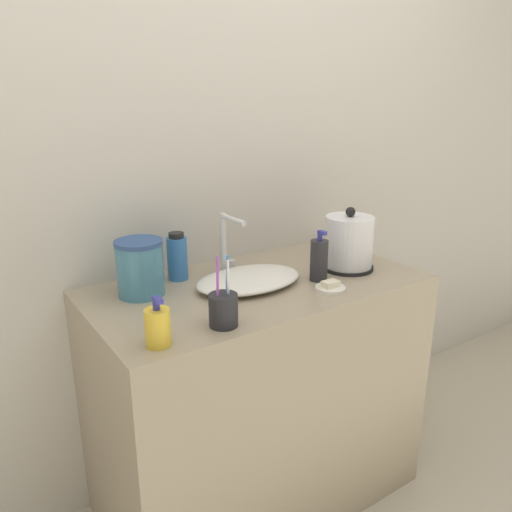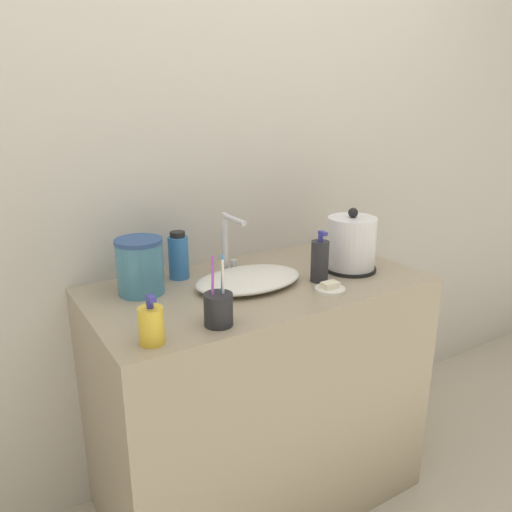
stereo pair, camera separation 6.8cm
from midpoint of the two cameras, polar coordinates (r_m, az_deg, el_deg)
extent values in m
cube|color=beige|center=(1.87, -3.89, 12.09)|extent=(6.00, 0.04, 2.60)
cube|color=gray|center=(1.90, 1.39, -15.62)|extent=(1.14, 0.60, 0.88)
ellipsoid|color=silver|center=(1.67, 0.33, -2.69)|extent=(0.38, 0.25, 0.05)
cylinder|color=silver|center=(1.78, -2.49, 1.50)|extent=(0.02, 0.02, 0.22)
cylinder|color=silver|center=(1.70, -1.39, 4.21)|extent=(0.02, 0.14, 0.02)
cylinder|color=silver|center=(1.82, -1.49, -1.03)|extent=(0.02, 0.02, 0.04)
cylinder|color=black|center=(1.87, 11.69, -1.38)|extent=(0.19, 0.19, 0.01)
cylinder|color=silver|center=(1.84, 11.87, 1.34)|extent=(0.18, 0.18, 0.20)
sphere|color=black|center=(1.81, 12.10, 4.86)|extent=(0.04, 0.04, 0.04)
cylinder|color=#232328|center=(1.38, -2.91, -6.15)|extent=(0.08, 0.08, 0.09)
cylinder|color=#B24CCC|center=(1.36, -3.55, -3.37)|extent=(0.03, 0.03, 0.16)
cylinder|color=#338CE0|center=(1.36, -2.46, -3.16)|extent=(0.01, 0.02, 0.17)
cylinder|color=white|center=(1.36, -2.35, -3.46)|extent=(0.02, 0.02, 0.16)
cylinder|color=#28282D|center=(1.72, 8.42, -0.61)|extent=(0.06, 0.06, 0.14)
cylinder|color=#333399|center=(1.69, 8.54, 2.07)|extent=(0.02, 0.02, 0.02)
cube|color=#333399|center=(1.68, 8.80, 2.58)|extent=(0.02, 0.03, 0.01)
cylinder|color=#3370B7|center=(1.74, -7.75, -0.18)|extent=(0.07, 0.07, 0.15)
cylinder|color=black|center=(1.72, -7.86, 2.46)|extent=(0.05, 0.05, 0.02)
cylinder|color=gold|center=(1.30, -10.41, -7.86)|extent=(0.07, 0.07, 0.10)
cylinder|color=#333399|center=(1.28, -10.56, -5.37)|extent=(0.02, 0.02, 0.02)
cube|color=#333399|center=(1.26, -10.41, -4.80)|extent=(0.02, 0.04, 0.01)
cylinder|color=silver|center=(1.65, 9.62, -3.82)|extent=(0.10, 0.10, 0.01)
cube|color=#EFE5C6|center=(1.65, 9.65, -3.30)|extent=(0.05, 0.04, 0.02)
cylinder|color=teal|center=(1.63, -11.94, -1.40)|extent=(0.15, 0.15, 0.17)
cylinder|color=#2D4C84|center=(1.60, -12.14, 1.66)|extent=(0.15, 0.15, 0.01)
camera|label=1|loc=(0.03, -88.83, 0.37)|focal=35.00mm
camera|label=2|loc=(0.03, 91.17, -0.37)|focal=35.00mm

